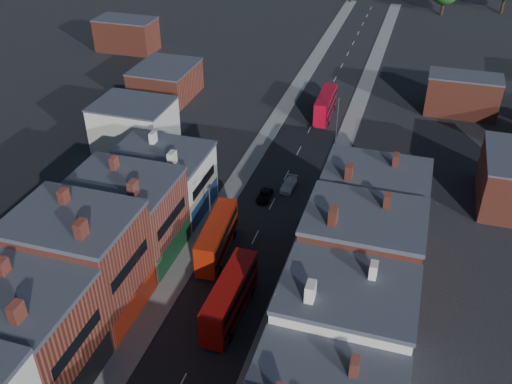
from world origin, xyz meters
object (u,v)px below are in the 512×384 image
Objects in this scene: bus_2 at (325,105)px; bus_1 at (230,297)px; car_3 at (289,185)px; car_2 at (264,196)px; bus_0 at (217,237)px.

bus_1 is at bearing -91.15° from bus_2.
bus_1 is at bearing -86.26° from car_3.
bus_0 is at bearing -101.07° from car_2.
bus_0 reaches higher than car_2.
car_2 is 4.43m from car_3.
bus_0 is 2.83× the size of car_2.
bus_1 reaches higher than bus_2.
bus_2 is (0.00, 51.33, -0.16)m from bus_1.
bus_2 is 25.06m from car_3.
car_2 is at bearing 98.34° from bus_1.
bus_1 is 1.07× the size of bus_2.
bus_1 is (4.99, -9.43, 0.08)m from bus_0.
bus_0 is 2.54× the size of car_3.
car_2 is at bearing -122.46° from car_3.
bus_2 reaches higher than car_3.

